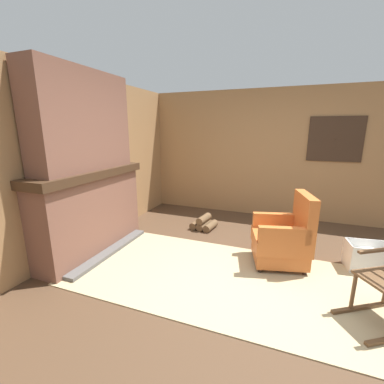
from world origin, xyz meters
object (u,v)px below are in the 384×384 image
object	(u,v)px
storage_case	(92,163)
firewood_stack	(204,223)
oil_lamp_vase	(44,167)
laundry_basket	(368,257)
armchair	(284,239)

from	to	relation	value
storage_case	firewood_stack	bearing A→B (deg)	44.35
firewood_stack	storage_case	size ratio (longest dim) A/B	1.80
oil_lamp_vase	storage_case	world-z (taller)	oil_lamp_vase
laundry_basket	storage_case	xyz separation A→B (m)	(-3.67, -0.65, 1.10)
armchair	laundry_basket	distance (m)	1.05
laundry_basket	storage_case	size ratio (longest dim) A/B	2.08
armchair	oil_lamp_vase	xyz separation A→B (m)	(-2.65, -1.18, 0.97)
firewood_stack	laundry_basket	bearing A→B (deg)	-14.31
oil_lamp_vase	storage_case	distance (m)	0.76
armchair	storage_case	world-z (taller)	storage_case
laundry_basket	storage_case	distance (m)	3.88
armchair	firewood_stack	xyz separation A→B (m)	(-1.37, 0.84, -0.26)
armchair	storage_case	distance (m)	2.84
storage_case	armchair	bearing A→B (deg)	8.89
laundry_basket	oil_lamp_vase	xyz separation A→B (m)	(-3.67, -1.41, 1.14)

